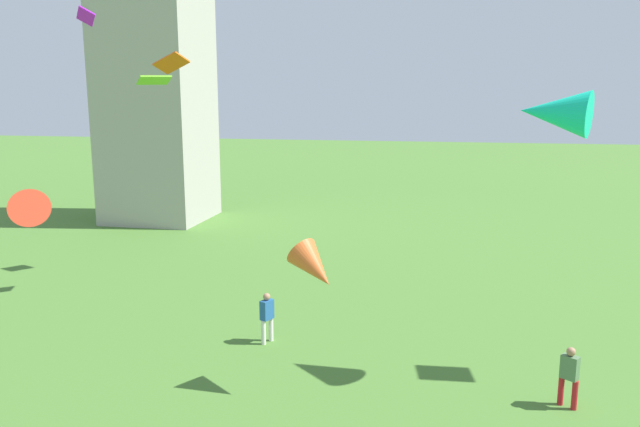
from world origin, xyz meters
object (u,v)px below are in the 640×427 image
(person_2, at_px, (267,315))
(kite_flying_9, at_px, (154,80))
(person_1, at_px, (569,374))
(kite_flying_1, at_px, (32,218))
(kite_flying_3, at_px, (315,267))
(kite_flying_7, at_px, (171,63))
(kite_flying_8, at_px, (86,16))
(kite_flying_5, at_px, (554,112))

(person_2, distance_m, kite_flying_9, 11.14)
(person_1, xyz_separation_m, person_2, (-9.64, 2.75, 0.03))
(kite_flying_1, xyz_separation_m, kite_flying_9, (3.04, 4.38, 5.13))
(person_2, xyz_separation_m, kite_flying_9, (-6.04, 4.34, 8.29))
(person_1, bearing_deg, kite_flying_1, -154.15)
(kite_flying_9, bearing_deg, kite_flying_3, -82.12)
(person_1, bearing_deg, kite_flying_3, -141.89)
(kite_flying_7, bearing_deg, kite_flying_8, 85.41)
(kite_flying_1, distance_m, kite_flying_3, 11.96)
(kite_flying_1, xyz_separation_m, kite_flying_3, (11.51, -3.21, -0.37))
(person_2, bearing_deg, person_1, -80.96)
(kite_flying_3, bearing_deg, kite_flying_8, 92.23)
(kite_flying_1, bearing_deg, person_2, 146.60)
(kite_flying_3, distance_m, kite_flying_5, 8.27)
(kite_flying_3, height_order, kite_flying_5, kite_flying_5)
(kite_flying_1, bearing_deg, person_1, 138.12)
(kite_flying_5, bearing_deg, kite_flying_8, -83.10)
(person_1, distance_m, kite_flying_9, 19.11)
(person_1, distance_m, kite_flying_8, 21.74)
(person_1, distance_m, kite_flying_5, 7.45)
(kite_flying_5, bearing_deg, kite_flying_7, -98.71)
(kite_flying_1, height_order, kite_flying_9, kite_flying_9)
(kite_flying_3, distance_m, kite_flying_7, 15.86)
(kite_flying_7, bearing_deg, person_1, 159.18)
(person_2, relative_size, kite_flying_5, 0.79)
(person_2, height_order, kite_flying_7, kite_flying_7)
(person_1, bearing_deg, kite_flying_9, -170.24)
(kite_flying_1, height_order, kite_flying_8, kite_flying_8)
(kite_flying_7, distance_m, kite_flying_9, 3.75)
(person_1, xyz_separation_m, kite_flying_3, (-7.21, -0.51, 2.82))
(person_1, distance_m, kite_flying_3, 7.75)
(kite_flying_5, xyz_separation_m, kite_flying_7, (-15.92, 8.77, 2.00))
(person_2, xyz_separation_m, kite_flying_3, (2.44, -3.25, 2.79))
(kite_flying_3, bearing_deg, kite_flying_7, 73.17)
(person_2, distance_m, kite_flying_3, 4.93)
(person_1, relative_size, kite_flying_7, 1.06)
(person_2, distance_m, kite_flying_1, 9.61)
(kite_flying_1, distance_m, kite_flying_9, 7.39)
(person_2, distance_m, kite_flying_8, 13.95)
(kite_flying_5, bearing_deg, person_1, 38.18)
(kite_flying_7, bearing_deg, kite_flying_5, 163.07)
(person_1, relative_size, kite_flying_9, 1.16)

